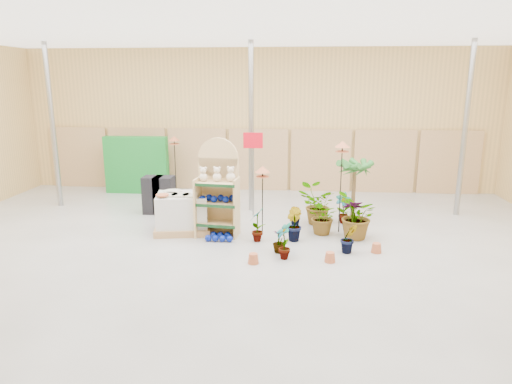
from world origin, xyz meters
TOP-DOWN VIEW (x-y plane):
  - room at (0.00, 0.91)m, footprint 15.20×12.10m
  - display_shelf at (-0.56, 1.42)m, footprint 1.00×0.69m
  - teddy_bears at (-0.54, 1.32)m, footprint 0.82×0.21m
  - gazing_balls_shelf at (-0.56, 1.30)m, footprint 0.82×0.28m
  - gazing_balls_floor at (-0.48, 0.96)m, footprint 0.63×0.39m
  - pallet_stack at (-1.44, 1.53)m, footprint 1.43×1.26m
  - charcoal_planters at (-2.45, 3.01)m, footprint 0.80×0.50m
  - trellis_stock at (-3.80, 5.20)m, footprint 2.00×0.30m
  - offer_sign at (0.10, 2.98)m, footprint 0.50×0.08m
  - bird_table_front at (0.45, 1.45)m, footprint 0.34×0.34m
  - bird_table_right at (2.24, 1.78)m, footprint 0.34×0.34m
  - bird_table_back at (-2.43, 4.73)m, footprint 0.34×0.34m
  - palm at (2.66, 2.67)m, footprint 0.70×0.70m
  - potted_plant_0 at (0.37, 0.98)m, footprint 0.38×0.48m
  - potted_plant_1 at (1.17, 1.11)m, footprint 0.47×0.51m
  - potted_plant_2 at (1.83, 1.56)m, footprint 0.89×0.96m
  - potted_plant_3 at (2.52, 1.38)m, footprint 0.50×0.50m
  - potted_plant_4 at (2.40, 2.48)m, footprint 0.48×0.41m
  - potted_plant_5 at (1.23, 2.04)m, footprint 0.38×0.40m
  - potted_plant_6 at (1.72, 2.34)m, footprint 0.95×0.83m
  - potted_plant_7 at (0.88, 0.33)m, footprint 0.38×0.38m
  - potted_plant_8 at (0.99, 0.00)m, footprint 0.37×0.46m
  - potted_plant_9 at (2.32, 0.43)m, footprint 0.41×0.36m
  - potted_plant_10 at (2.58, 1.30)m, footprint 0.94×1.05m

SIDE VIEW (x-z plane):
  - gazing_balls_floor at x=-0.48m, z-range 0.00..0.15m
  - potted_plant_7 at x=0.88m, z-range 0.00..0.48m
  - potted_plant_5 at x=1.23m, z-range 0.00..0.56m
  - potted_plant_9 at x=2.32m, z-range 0.00..0.64m
  - potted_plant_1 at x=1.17m, z-range 0.00..0.74m
  - potted_plant_8 at x=0.99m, z-range 0.00..0.76m
  - potted_plant_4 at x=2.40m, z-range 0.00..0.78m
  - potted_plant_0 at x=0.37m, z-range 0.00..0.79m
  - potted_plant_2 at x=1.83m, z-range 0.00..0.86m
  - potted_plant_3 at x=2.52m, z-range 0.00..0.89m
  - pallet_stack at x=-1.44m, z-range -0.02..0.92m
  - charcoal_planters at x=-2.45m, z-range 0.00..1.00m
  - potted_plant_6 at x=1.72m, z-range 0.00..1.01m
  - potted_plant_10 at x=2.58m, z-range 0.00..1.08m
  - gazing_balls_shelf at x=-0.56m, z-range 0.80..0.96m
  - trellis_stock at x=-3.80m, z-range 0.00..1.80m
  - display_shelf at x=-0.56m, z-range -0.10..2.14m
  - teddy_bears at x=-0.54m, z-range 1.24..1.59m
  - palm at x=2.66m, z-range 0.59..2.26m
  - bird_table_front at x=0.45m, z-range 0.68..2.30m
  - offer_sign at x=0.10m, z-range 0.47..2.67m
  - bird_table_back at x=-2.43m, z-range 0.81..2.69m
  - bird_table_right at x=2.24m, z-range 0.93..3.09m
  - room at x=0.00m, z-range -0.14..4.56m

